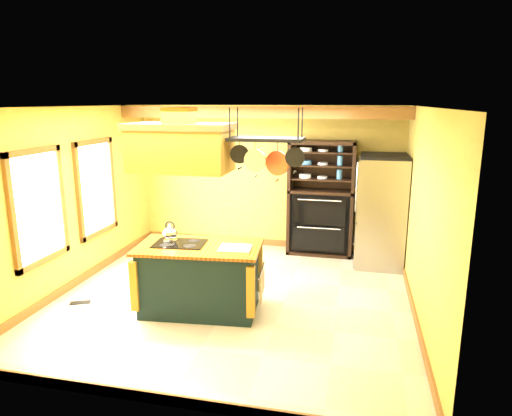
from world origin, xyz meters
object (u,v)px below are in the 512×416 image
at_px(kitchen_island, 200,278).
at_px(hutch, 321,210).
at_px(range_hood, 181,145).
at_px(pot_rack, 267,147).
at_px(refrigerator, 380,213).

bearing_deg(kitchen_island, hutch, 58.68).
relative_size(range_hood, pot_rack, 1.38).
bearing_deg(pot_rack, kitchen_island, -179.88).
bearing_deg(hutch, kitchen_island, -116.06).
relative_size(kitchen_island, range_hood, 1.29).
relative_size(pot_rack, refrigerator, 0.51).
relative_size(pot_rack, hutch, 0.46).
distance_m(range_hood, pot_rack, 1.10).
bearing_deg(refrigerator, kitchen_island, -134.85).
xyz_separation_m(pot_rack, hutch, (0.46, 2.79, -1.41)).
distance_m(kitchen_island, hutch, 3.13).
bearing_deg(range_hood, hutch, 60.77).
distance_m(range_hood, hutch, 3.50).
bearing_deg(hutch, pot_rack, -99.37).
distance_m(range_hood, refrigerator, 3.80).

